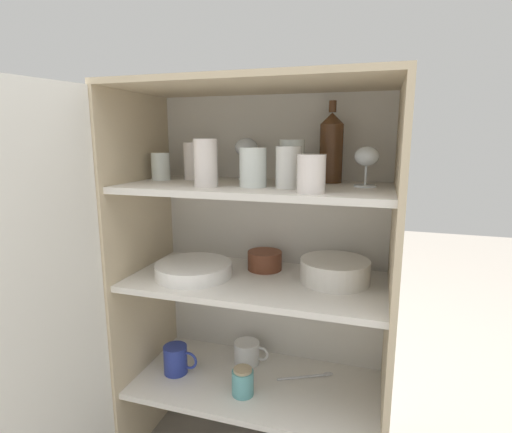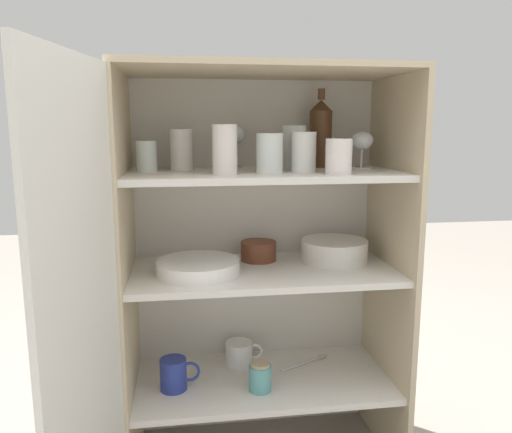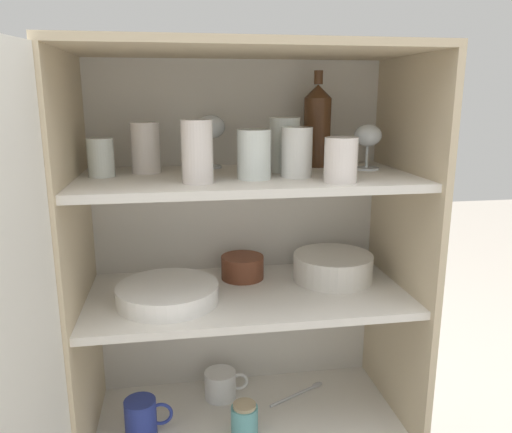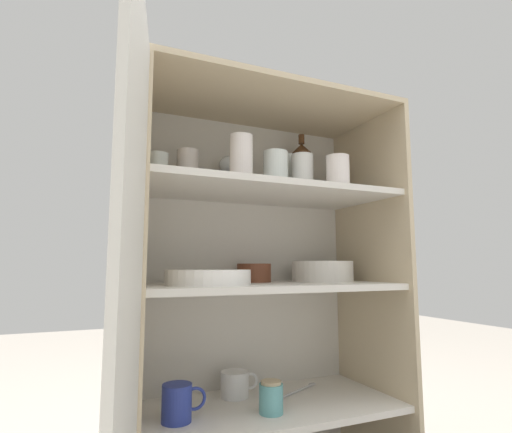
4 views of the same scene
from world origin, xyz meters
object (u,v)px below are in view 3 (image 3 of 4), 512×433
at_px(plate_stack_white, 168,293).
at_px(serving_bowl_small, 244,266).
at_px(mixing_bowl_large, 333,266).
at_px(storage_jar, 244,420).
at_px(wine_bottle, 317,125).
at_px(coffee_mug_primary, 142,417).

distance_m(plate_stack_white, serving_bowl_small, 0.25).
bearing_deg(mixing_bowl_large, storage_jar, -154.63).
relative_size(wine_bottle, coffee_mug_primary, 2.04).
bearing_deg(coffee_mug_primary, storage_jar, -9.65).
bearing_deg(plate_stack_white, coffee_mug_primary, 177.82).
xyz_separation_m(plate_stack_white, coffee_mug_primary, (-0.08, 0.00, -0.35)).
height_order(mixing_bowl_large, serving_bowl_small, mixing_bowl_large).
distance_m(coffee_mug_primary, storage_jar, 0.27).
xyz_separation_m(mixing_bowl_large, serving_bowl_small, (-0.24, 0.05, -0.00)).
distance_m(wine_bottle, mixing_bowl_large, 0.39).
bearing_deg(plate_stack_white, wine_bottle, 21.12).
relative_size(wine_bottle, plate_stack_white, 1.01).
distance_m(wine_bottle, plate_stack_white, 0.60).
relative_size(serving_bowl_small, coffee_mug_primary, 0.95).
xyz_separation_m(coffee_mug_primary, storage_jar, (0.27, -0.05, -0.01)).
bearing_deg(storage_jar, mixing_bowl_large, 25.37).
bearing_deg(coffee_mug_primary, plate_stack_white, -2.18).
height_order(coffee_mug_primary, storage_jar, coffee_mug_primary).
relative_size(serving_bowl_small, storage_jar, 1.30).
bearing_deg(coffee_mug_primary, serving_bowl_small, 24.55).
distance_m(serving_bowl_small, storage_jar, 0.41).
height_order(wine_bottle, mixing_bowl_large, wine_bottle).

